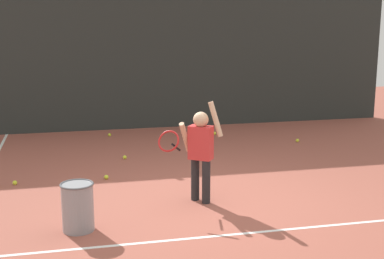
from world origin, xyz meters
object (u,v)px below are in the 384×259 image
at_px(ball_hopper, 78,206).
at_px(tennis_ball_8, 15,183).
at_px(tennis_player, 199,148).
at_px(tennis_ball_0, 125,157).
at_px(tennis_ball_3, 106,177).
at_px(tennis_ball_5, 110,135).
at_px(tennis_ball_4, 297,140).
at_px(tennis_ball_2, 215,133).

height_order(ball_hopper, tennis_ball_8, ball_hopper).
height_order(tennis_player, tennis_ball_0, tennis_player).
xyz_separation_m(tennis_ball_0, tennis_ball_3, (-0.39, -1.09, 0.00)).
distance_m(tennis_ball_0, tennis_ball_5, 1.85).
xyz_separation_m(ball_hopper, tennis_ball_8, (-0.87, 1.92, -0.26)).
relative_size(ball_hopper, tennis_ball_8, 8.52).
relative_size(tennis_ball_4, tennis_ball_8, 1.00).
bearing_deg(tennis_ball_4, tennis_ball_3, -157.00).
bearing_deg(tennis_ball_5, tennis_ball_2, -9.22).
relative_size(tennis_player, tennis_ball_3, 20.46).
relative_size(tennis_ball_2, tennis_ball_4, 1.00).
height_order(tennis_player, tennis_ball_3, tennis_player).
bearing_deg(tennis_ball_3, tennis_ball_0, 70.39).
xyz_separation_m(tennis_ball_0, tennis_ball_8, (-1.70, -1.08, 0.00)).
bearing_deg(ball_hopper, tennis_ball_0, 74.44).
bearing_deg(tennis_ball_8, tennis_ball_3, -0.63).
bearing_deg(tennis_ball_4, ball_hopper, -140.38).
height_order(tennis_ball_0, tennis_ball_8, same).
bearing_deg(tennis_ball_0, tennis_ball_5, 93.75).
relative_size(tennis_ball_3, tennis_ball_8, 1.00).
bearing_deg(tennis_ball_2, tennis_ball_8, -145.22).
bearing_deg(tennis_ball_3, tennis_player, -48.43).
xyz_separation_m(ball_hopper, tennis_ball_4, (4.24, 3.51, -0.26)).
bearing_deg(tennis_ball_2, tennis_ball_3, -132.74).
distance_m(ball_hopper, tennis_ball_3, 1.97).
distance_m(tennis_ball_2, tennis_ball_5, 2.15).
bearing_deg(tennis_ball_8, tennis_ball_4, 17.35).
height_order(tennis_ball_0, tennis_ball_5, same).
bearing_deg(tennis_player, ball_hopper, -122.46).
bearing_deg(tennis_player, tennis_ball_5, 137.45).
xyz_separation_m(tennis_ball_3, tennis_ball_5, (0.27, 2.93, 0.00)).
height_order(ball_hopper, tennis_ball_4, ball_hopper).
relative_size(ball_hopper, tennis_ball_3, 8.52).
distance_m(tennis_ball_3, tennis_ball_5, 2.95).
xyz_separation_m(tennis_player, tennis_ball_3, (-1.13, 1.27, -0.69)).
bearing_deg(ball_hopper, tennis_ball_3, 76.84).
relative_size(tennis_ball_2, tennis_ball_5, 1.00).
distance_m(tennis_ball_3, tennis_ball_8, 1.32).
xyz_separation_m(tennis_ball_0, tennis_ball_2, (2.00, 1.50, 0.00)).
height_order(ball_hopper, tennis_ball_2, ball_hopper).
bearing_deg(tennis_ball_8, ball_hopper, -65.56).
height_order(tennis_ball_0, tennis_ball_3, same).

